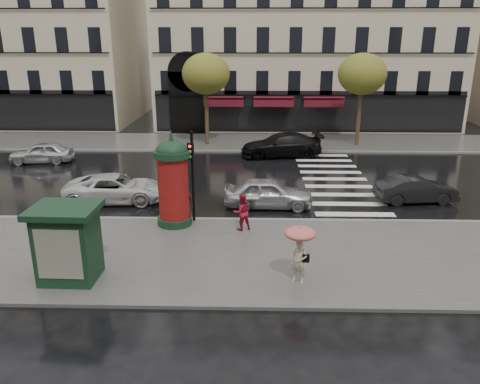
{
  "coord_description": "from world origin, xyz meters",
  "views": [
    {
      "loc": [
        1.3,
        -15.93,
        7.61
      ],
      "look_at": [
        0.84,
        1.5,
        1.85
      ],
      "focal_mm": 35.0,
      "sensor_mm": 36.0,
      "label": 1
    }
  ],
  "objects_px": {
    "newsstand": "(68,242)",
    "car_white": "(115,188)",
    "woman_red": "(242,212)",
    "morris_column": "(173,180)",
    "car_far_silver": "(41,153)",
    "car_black": "(281,145)",
    "traffic_light": "(192,168)",
    "car_silver": "(268,193)",
    "woman_umbrella": "(300,246)",
    "man_burgundy": "(183,203)",
    "car_darkgrey": "(416,189)"
  },
  "relations": [
    {
      "from": "morris_column",
      "to": "woman_umbrella",
      "type": "bearing_deg",
      "value": -45.6
    },
    {
      "from": "newsstand",
      "to": "car_far_silver",
      "type": "xyz_separation_m",
      "value": [
        -7.54,
        15.18,
        -0.74
      ]
    },
    {
      "from": "man_burgundy",
      "to": "car_black",
      "type": "height_order",
      "value": "man_burgundy"
    },
    {
      "from": "car_black",
      "to": "car_far_silver",
      "type": "bearing_deg",
      "value": -89.78
    },
    {
      "from": "traffic_light",
      "to": "car_black",
      "type": "height_order",
      "value": "traffic_light"
    },
    {
      "from": "car_darkgrey",
      "to": "car_far_silver",
      "type": "distance_m",
      "value": 22.47
    },
    {
      "from": "car_far_silver",
      "to": "car_silver",
      "type": "bearing_deg",
      "value": 53.24
    },
    {
      "from": "car_silver",
      "to": "man_burgundy",
      "type": "bearing_deg",
      "value": 124.86
    },
    {
      "from": "woman_red",
      "to": "woman_umbrella",
      "type": "bearing_deg",
      "value": 89.38
    },
    {
      "from": "woman_umbrella",
      "to": "car_far_silver",
      "type": "xyz_separation_m",
      "value": [
        -14.93,
        15.23,
        -0.74
      ]
    },
    {
      "from": "man_burgundy",
      "to": "car_white",
      "type": "relative_size",
      "value": 0.39
    },
    {
      "from": "car_darkgrey",
      "to": "car_white",
      "type": "relative_size",
      "value": 0.81
    },
    {
      "from": "morris_column",
      "to": "car_white",
      "type": "height_order",
      "value": "morris_column"
    },
    {
      "from": "woman_red",
      "to": "car_black",
      "type": "relative_size",
      "value": 0.29
    },
    {
      "from": "man_burgundy",
      "to": "car_darkgrey",
      "type": "relative_size",
      "value": 0.48
    },
    {
      "from": "traffic_light",
      "to": "car_darkgrey",
      "type": "relative_size",
      "value": 1.0
    },
    {
      "from": "woman_umbrella",
      "to": "car_black",
      "type": "bearing_deg",
      "value": 88.56
    },
    {
      "from": "newsstand",
      "to": "car_black",
      "type": "height_order",
      "value": "newsstand"
    },
    {
      "from": "newsstand",
      "to": "car_black",
      "type": "relative_size",
      "value": 0.46
    },
    {
      "from": "man_burgundy",
      "to": "car_silver",
      "type": "xyz_separation_m",
      "value": [
        3.65,
        2.47,
        -0.35
      ]
    },
    {
      "from": "man_burgundy",
      "to": "car_far_silver",
      "type": "xyz_separation_m",
      "value": [
        -10.55,
        10.37,
        -0.39
      ]
    },
    {
      "from": "woman_umbrella",
      "to": "car_silver",
      "type": "xyz_separation_m",
      "value": [
        -0.73,
        7.34,
        -0.69
      ]
    },
    {
      "from": "woman_red",
      "to": "car_white",
      "type": "xyz_separation_m",
      "value": [
        -6.22,
        3.64,
        -0.22
      ]
    },
    {
      "from": "car_white",
      "to": "car_silver",
      "type": "bearing_deg",
      "value": -98.79
    },
    {
      "from": "man_burgundy",
      "to": "car_silver",
      "type": "distance_m",
      "value": 4.42
    },
    {
      "from": "newsstand",
      "to": "woman_red",
      "type": "bearing_deg",
      "value": 37.96
    },
    {
      "from": "traffic_light",
      "to": "car_silver",
      "type": "xyz_separation_m",
      "value": [
        3.27,
        2.15,
        -1.77
      ]
    },
    {
      "from": "woman_red",
      "to": "morris_column",
      "type": "bearing_deg",
      "value": -35.63
    },
    {
      "from": "newsstand",
      "to": "car_white",
      "type": "relative_size",
      "value": 0.52
    },
    {
      "from": "woman_red",
      "to": "man_burgundy",
      "type": "xyz_separation_m",
      "value": [
        -2.46,
        0.55,
        0.17
      ]
    },
    {
      "from": "car_white",
      "to": "woman_red",
      "type": "bearing_deg",
      "value": -124.37
    },
    {
      "from": "woman_umbrella",
      "to": "car_black",
      "type": "height_order",
      "value": "woman_umbrella"
    },
    {
      "from": "woman_red",
      "to": "car_black",
      "type": "xyz_separation_m",
      "value": [
        2.36,
        13.03,
        -0.11
      ]
    },
    {
      "from": "woman_umbrella",
      "to": "car_far_silver",
      "type": "distance_m",
      "value": 21.34
    },
    {
      "from": "car_white",
      "to": "car_black",
      "type": "relative_size",
      "value": 0.89
    },
    {
      "from": "woman_red",
      "to": "car_silver",
      "type": "xyz_separation_m",
      "value": [
        1.19,
        3.02,
        -0.18
      ]
    },
    {
      "from": "morris_column",
      "to": "car_silver",
      "type": "relative_size",
      "value": 0.98
    },
    {
      "from": "car_white",
      "to": "car_far_silver",
      "type": "xyz_separation_m",
      "value": [
        -6.78,
        7.28,
        -0.0
      ]
    },
    {
      "from": "newsstand",
      "to": "car_white",
      "type": "bearing_deg",
      "value": 95.48
    },
    {
      "from": "traffic_light",
      "to": "car_black",
      "type": "xyz_separation_m",
      "value": [
        4.44,
        12.16,
        -1.7
      ]
    },
    {
      "from": "morris_column",
      "to": "car_far_silver",
      "type": "height_order",
      "value": "morris_column"
    },
    {
      "from": "woman_umbrella",
      "to": "morris_column",
      "type": "xyz_separation_m",
      "value": [
        -4.76,
        4.86,
        0.66
      ]
    },
    {
      "from": "woman_umbrella",
      "to": "morris_column",
      "type": "height_order",
      "value": "morris_column"
    },
    {
      "from": "car_black",
      "to": "car_darkgrey",
      "type": "bearing_deg",
      "value": 25.8
    },
    {
      "from": "car_white",
      "to": "car_far_silver",
      "type": "relative_size",
      "value": 1.23
    },
    {
      "from": "woman_umbrella",
      "to": "newsstand",
      "type": "bearing_deg",
      "value": 179.62
    },
    {
      "from": "morris_column",
      "to": "car_black",
      "type": "bearing_deg",
      "value": 67.4
    },
    {
      "from": "morris_column",
      "to": "car_silver",
      "type": "distance_m",
      "value": 4.92
    },
    {
      "from": "woman_red",
      "to": "car_silver",
      "type": "relative_size",
      "value": 0.37
    },
    {
      "from": "car_white",
      "to": "newsstand",
      "type": "bearing_deg",
      "value": -178.59
    }
  ]
}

